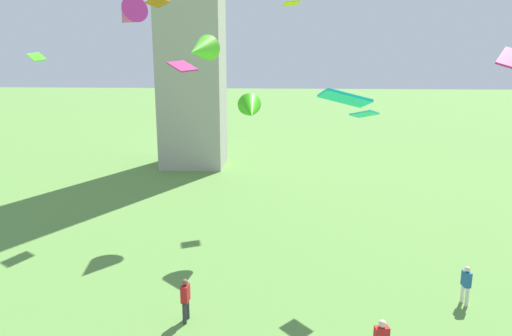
{
  "coord_description": "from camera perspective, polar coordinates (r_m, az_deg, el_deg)",
  "views": [
    {
      "loc": [
        -1.92,
        -3.87,
        10.75
      ],
      "look_at": [
        -2.99,
        15.37,
        5.98
      ],
      "focal_mm": 35.5,
      "sensor_mm": 36.0,
      "label": 1
    }
  ],
  "objects": [
    {
      "name": "kite_flying_10",
      "position": [
        30.7,
        -6.33,
        13.07
      ],
      "size": [
        2.23,
        2.74,
        1.81
      ],
      "rotation": [
        0.0,
        0.0,
        5.97
      ],
      "color": "#5AD42E"
    },
    {
      "name": "kite_flying_0",
      "position": [
        19.64,
        -8.31,
        11.28
      ],
      "size": [
        1.27,
        1.27,
        0.41
      ],
      "rotation": [
        0.0,
        0.0,
        2.32
      ],
      "color": "#C52E78"
    },
    {
      "name": "kite_flying_6",
      "position": [
        25.42,
        -23.48,
        11.41
      ],
      "size": [
        0.99,
        0.94,
        0.41
      ],
      "rotation": [
        0.0,
        0.0,
        2.44
      ],
      "color": "#53F227"
    },
    {
      "name": "kite_flying_5",
      "position": [
        26.95,
        -0.62,
        6.56
      ],
      "size": [
        1.55,
        2.18,
        1.63
      ],
      "rotation": [
        0.0,
        0.0,
        0.14
      ],
      "color": "#36C012"
    },
    {
      "name": "person_2",
      "position": [
        23.48,
        22.58,
        -11.86
      ],
      "size": [
        0.32,
        0.52,
        1.71
      ],
      "rotation": [
        0.0,
        0.0,
        1.73
      ],
      "color": "silver",
      "rests_on": "ground_plane"
    },
    {
      "name": "kite_flying_11",
      "position": [
        23.74,
        12.1,
        5.97
      ],
      "size": [
        1.37,
        1.26,
        0.55
      ],
      "rotation": [
        0.0,
        0.0,
        5.61
      ],
      "color": "#23D5BF"
    },
    {
      "name": "kite_flying_4",
      "position": [
        17.43,
        9.96,
        7.75
      ],
      "size": [
        1.82,
        1.33,
        0.81
      ],
      "rotation": [
        0.0,
        0.0,
        3.32
      ],
      "color": "#10D2CD"
    },
    {
      "name": "person_0",
      "position": [
        20.71,
        -7.95,
        -14.25
      ],
      "size": [
        0.31,
        0.56,
        1.8
      ],
      "rotation": [
        0.0,
        0.0,
        1.47
      ],
      "color": "#2D3338",
      "rests_on": "ground_plane"
    },
    {
      "name": "kite_flying_7",
      "position": [
        35.94,
        4.0,
        18.02
      ],
      "size": [
        1.31,
        1.18,
        0.4
      ],
      "rotation": [
        0.0,
        0.0,
        0.47
      ],
      "color": "#D1D90C"
    },
    {
      "name": "kite_flying_8",
      "position": [
        34.42,
        -11.02,
        17.88
      ],
      "size": [
        1.44,
        1.65,
        0.64
      ],
      "rotation": [
        0.0,
        0.0,
        1.19
      ],
      "color": "#C97012"
    },
    {
      "name": "kite_flying_2",
      "position": [
        21.43,
        -14.19,
        16.28
      ],
      "size": [
        1.92,
        2.03,
        1.48
      ],
      "rotation": [
        0.0,
        0.0,
        3.81
      ],
      "color": "#D62F9A"
    }
  ]
}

